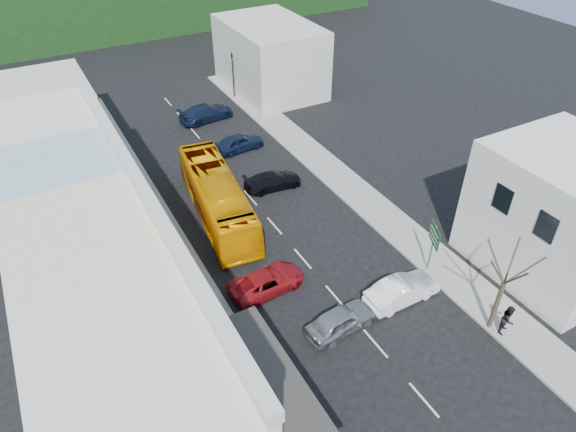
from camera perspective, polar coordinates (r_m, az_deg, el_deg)
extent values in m
plane|color=black|center=(31.55, 5.32, -8.96)|extent=(120.00, 120.00, 0.00)
cube|color=gray|center=(36.17, -13.61, -2.79)|extent=(3.00, 52.00, 0.15)
cube|color=gray|center=(41.23, 6.48, 3.58)|extent=(3.00, 52.00, 0.15)
cube|color=silver|center=(22.26, -15.18, -21.69)|extent=(7.00, 9.00, 8.00)
cube|color=#5A171E|center=(23.52, -4.71, -19.37)|extent=(1.30, 7.65, 0.08)
cube|color=beige|center=(27.86, -20.15, -7.74)|extent=(7.00, 8.00, 8.00)
cube|color=#AF1825|center=(28.88, -11.90, -6.62)|extent=(1.30, 6.80, 0.08)
cube|color=#90ACBC|center=(33.41, -22.68, -0.12)|extent=(7.00, 6.00, 8.00)
cube|color=#195926|center=(34.26, -15.73, 0.59)|extent=(1.30, 5.10, 0.08)
cube|color=silver|center=(38.98, -24.35, 4.93)|extent=(7.00, 7.00, 8.00)
cube|color=#5A171E|center=(39.71, -18.31, 5.46)|extent=(1.30, 5.95, 0.08)
cube|color=silver|center=(35.21, 28.22, 0.13)|extent=(8.00, 9.00, 8.00)
cube|color=#B7B2A8|center=(48.87, -25.36, 9.68)|extent=(8.00, 10.00, 6.00)
cube|color=#B7B2A8|center=(56.78, -2.03, 17.26)|extent=(8.00, 12.00, 7.00)
imported|color=#F99E00|center=(37.02, -7.85, 1.92)|extent=(3.92, 11.82, 3.10)
imported|color=#B3B3B8|center=(29.36, 5.83, -11.50)|extent=(4.58, 2.29, 1.40)
imported|color=white|center=(31.52, 12.55, -8.16)|extent=(4.42, 1.86, 1.40)
imported|color=maroon|center=(31.43, -2.35, -7.22)|extent=(4.74, 2.27, 1.40)
imported|color=black|center=(40.29, -1.70, 4.01)|extent=(4.64, 2.21, 1.40)
imported|color=#0F1833|center=(45.62, -5.45, 8.08)|extent=(4.54, 2.17, 1.40)
imported|color=#0F1833|center=(51.28, -9.07, 11.20)|extent=(4.71, 2.43, 1.40)
imported|color=black|center=(29.40, -9.11, -10.91)|extent=(0.60, 0.71, 1.70)
imported|color=black|center=(31.27, 23.23, -10.61)|extent=(0.81, 0.66, 1.70)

